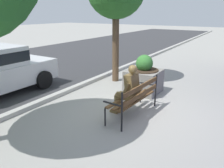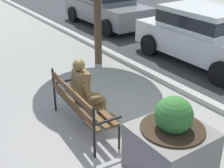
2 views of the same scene
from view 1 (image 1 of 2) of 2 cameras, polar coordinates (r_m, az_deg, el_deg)
ground_plane at (r=6.00m, az=8.34°, el=-7.65°), size 80.00×80.00×0.00m
curb_stone at (r=7.51m, az=-12.29°, el=-2.02°), size 60.00×0.20×0.12m
park_bench at (r=5.66m, az=6.07°, el=-3.19°), size 1.83×0.64×0.95m
bronze_statue_seated at (r=5.67m, az=3.99°, el=-1.77°), size 0.68×0.77×1.37m
concrete_planter at (r=7.44m, az=8.22°, el=1.56°), size 1.05×1.05×1.28m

